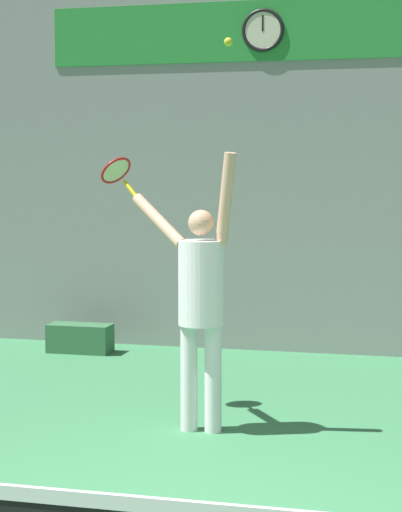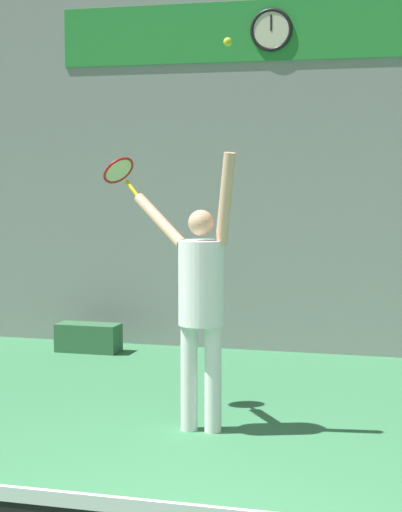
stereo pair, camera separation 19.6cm
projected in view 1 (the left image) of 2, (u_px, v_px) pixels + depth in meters
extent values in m
cube|color=gray|center=(317.00, 123.00, 9.97)|extent=(18.00, 0.10, 5.00)
cube|color=#288C38|center=(317.00, 28.00, 9.82)|extent=(5.97, 0.02, 0.65)
cylinder|color=beige|center=(263.00, 30.00, 9.94)|extent=(0.42, 0.02, 0.42)
torus|color=black|center=(263.00, 30.00, 9.94)|extent=(0.46, 0.04, 0.46)
cube|color=black|center=(263.00, 23.00, 9.92)|extent=(0.02, 0.01, 0.17)
cube|color=white|center=(42.00, 495.00, 3.03)|extent=(8.90, 0.02, 0.05)
cylinder|color=white|center=(189.00, 377.00, 7.09)|extent=(0.13, 0.13, 0.82)
cylinder|color=white|center=(213.00, 379.00, 7.05)|extent=(0.13, 0.13, 0.82)
cylinder|color=white|center=(201.00, 283.00, 7.00)|extent=(0.35, 0.35, 0.64)
sphere|color=#D8A884|center=(201.00, 223.00, 6.96)|extent=(0.20, 0.20, 0.20)
cylinder|color=#D8A884|center=(226.00, 199.00, 6.87)|extent=(0.21, 0.19, 0.70)
cylinder|color=#D8A884|center=(158.00, 220.00, 7.24)|extent=(0.56, 0.48, 0.41)
cylinder|color=yellow|center=(131.00, 190.00, 7.52)|extent=(0.17, 0.11, 0.16)
torus|color=red|center=(116.00, 170.00, 7.62)|extent=(0.31, 0.35, 0.23)
cylinder|color=beige|center=(116.00, 170.00, 7.62)|extent=(0.26, 0.29, 0.18)
sphere|color=#CCDB2D|center=(228.00, 42.00, 6.71)|extent=(0.06, 0.06, 0.06)
cube|color=#33663F|center=(80.00, 338.00, 10.18)|extent=(0.70, 0.30, 0.31)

